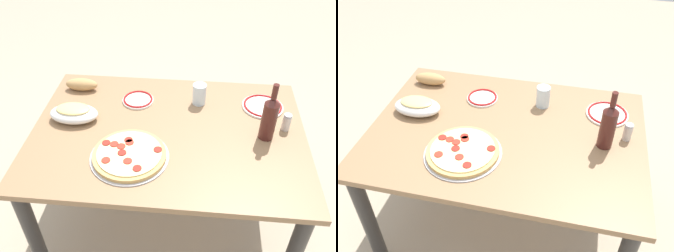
{
  "view_description": "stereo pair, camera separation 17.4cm",
  "coord_description": "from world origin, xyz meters",
  "views": [
    {
      "loc": [
        -0.13,
        1.34,
        1.83
      ],
      "look_at": [
        0.0,
        0.0,
        0.73
      ],
      "focal_mm": 39.02,
      "sensor_mm": 36.0,
      "label": 1
    },
    {
      "loc": [
        -0.3,
        1.31,
        1.83
      ],
      "look_at": [
        0.0,
        0.0,
        0.73
      ],
      "focal_mm": 39.02,
      "sensor_mm": 36.0,
      "label": 2
    }
  ],
  "objects": [
    {
      "name": "baked_pasta_dish",
      "position": [
        0.47,
        -0.05,
        0.74
      ],
      "size": [
        0.24,
        0.15,
        0.08
      ],
      "color": "white",
      "rests_on": "dining_table"
    },
    {
      "name": "bread_loaf",
      "position": [
        0.51,
        -0.31,
        0.74
      ],
      "size": [
        0.18,
        0.07,
        0.07
      ],
      "primitive_type": "ellipsoid",
      "color": "tan",
      "rests_on": "dining_table"
    },
    {
      "name": "side_plate_far",
      "position": [
        0.18,
        -0.23,
        0.71
      ],
      "size": [
        0.17,
        0.17,
        0.02
      ],
      "color": "white",
      "rests_on": "dining_table"
    },
    {
      "name": "dining_table",
      "position": [
        0.0,
        0.0,
        0.59
      ],
      "size": [
        1.31,
        0.93,
        0.7
      ],
      "color": "#93704C",
      "rests_on": "ground"
    },
    {
      "name": "water_glass",
      "position": [
        -0.14,
        -0.25,
        0.76
      ],
      "size": [
        0.07,
        0.07,
        0.11
      ],
      "primitive_type": "cylinder",
      "color": "silver",
      "rests_on": "dining_table"
    },
    {
      "name": "pepperoni_pizza",
      "position": [
        0.15,
        0.2,
        0.72
      ],
      "size": [
        0.35,
        0.35,
        0.03
      ],
      "color": "#B7B7BC",
      "rests_on": "dining_table"
    },
    {
      "name": "side_plate_near",
      "position": [
        -0.47,
        -0.24,
        0.71
      ],
      "size": [
        0.21,
        0.21,
        0.02
      ],
      "color": "white",
      "rests_on": "dining_table"
    },
    {
      "name": "ground_plane",
      "position": [
        0.0,
        0.0,
        0.0
      ],
      "size": [
        8.0,
        8.0,
        0.0
      ],
      "primitive_type": "plane",
      "color": "tan",
      "rests_on": "ground"
    },
    {
      "name": "wine_bottle",
      "position": [
        -0.46,
        0.0,
        0.82
      ],
      "size": [
        0.07,
        0.07,
        0.29
      ],
      "color": "#471E19",
      "rests_on": "dining_table"
    },
    {
      "name": "spice_shaker",
      "position": [
        -0.56,
        -0.07,
        0.75
      ],
      "size": [
        0.04,
        0.04,
        0.09
      ],
      "color": "silver",
      "rests_on": "dining_table"
    }
  ]
}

